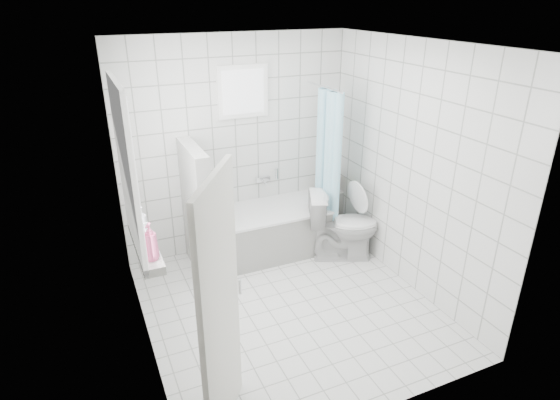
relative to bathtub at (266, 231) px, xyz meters
name	(u,v)px	position (x,y,z in m)	size (l,w,h in m)	color
ground	(288,306)	(-0.22, -1.12, -0.29)	(3.00, 3.00, 0.00)	white
ceiling	(290,43)	(-0.22, -1.12, 2.31)	(3.00, 3.00, 0.00)	white
wall_back	(236,147)	(-0.22, 0.38, 1.01)	(2.80, 0.02, 2.60)	white
wall_front	(385,270)	(-0.22, -2.62, 1.01)	(2.80, 0.02, 2.60)	white
wall_left	(134,217)	(-1.62, -1.12, 1.01)	(0.02, 3.00, 2.60)	white
wall_right	(411,169)	(1.18, -1.12, 1.01)	(0.02, 3.00, 2.60)	white
window_left	(130,170)	(-1.58, -0.82, 1.31)	(0.01, 0.90, 1.40)	white
window_back	(244,92)	(-0.12, 0.33, 1.66)	(0.50, 0.01, 0.50)	white
window_sill	(145,245)	(-1.53, -0.82, 0.57)	(0.18, 1.02, 0.08)	white
door	(221,316)	(-1.25, -2.27, 0.71)	(0.04, 0.80, 2.00)	silver
bathtub	(266,231)	(0.00, 0.00, 0.00)	(1.58, 0.77, 0.58)	white
partition_wall	(197,211)	(-0.85, -0.05, 0.46)	(0.15, 0.85, 1.50)	white
tiled_ledge	(328,210)	(1.01, 0.25, -0.02)	(0.40, 0.24, 0.55)	white
toilet	(343,226)	(0.81, -0.48, 0.13)	(0.47, 0.83, 0.84)	white
curtain_rod	(324,87)	(0.73, -0.02, 1.71)	(0.02, 0.02, 0.80)	silver
shower_curtain	(327,165)	(0.73, -0.16, 0.81)	(0.14, 0.48, 1.78)	#50C9EC
tub_faucet	(263,179)	(0.10, 0.33, 0.56)	(0.18, 0.06, 0.06)	silver
sill_bottles	(146,233)	(-1.52, -0.92, 0.74)	(0.17, 0.80, 0.33)	#35C0EE
ledge_bottles	(330,184)	(1.02, 0.22, 0.38)	(0.17, 0.19, 0.27)	#178A23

